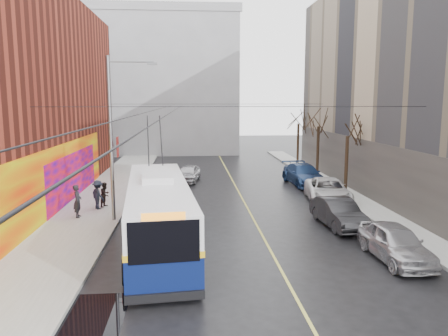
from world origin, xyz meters
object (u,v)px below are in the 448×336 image
at_px(tree_mid, 319,117).
at_px(pedestrian_b, 105,195).
at_px(tree_near, 348,125).
at_px(parked_car_b, 339,213).
at_px(parked_car_a, 395,243).
at_px(parked_car_d, 304,175).
at_px(streetlight_pole, 114,135).
at_px(pedestrian_a, 78,201).
at_px(pedestrian_c, 98,195).
at_px(tree_far, 299,116).
at_px(trolleybus, 158,213).
at_px(following_car, 188,173).
at_px(parked_car_c, 328,191).

distance_m(tree_mid, pedestrian_b, 19.58).
bearing_deg(tree_near, parked_car_b, -112.34).
bearing_deg(parked_car_b, parked_car_a, -86.53).
distance_m(parked_car_a, parked_car_b, 5.09).
distance_m(parked_car_a, parked_car_d, 16.80).
distance_m(streetlight_pole, pedestrian_b, 5.15).
bearing_deg(parked_car_d, pedestrian_b, -159.70).
distance_m(pedestrian_a, pedestrian_c, 1.99).
xyz_separation_m(tree_far, pedestrian_c, (-16.64, -17.46, -4.11)).
bearing_deg(trolleybus, parked_car_a, -19.68).
bearing_deg(tree_far, tree_mid, -90.00).
height_order(parked_car_b, following_car, parked_car_b).
distance_m(tree_near, parked_car_c, 5.13).
bearing_deg(parked_car_b, pedestrian_a, 165.55).
bearing_deg(pedestrian_b, streetlight_pole, -138.81).
distance_m(following_car, pedestrian_a, 12.88).
bearing_deg(parked_car_d, parked_car_b, -101.08).
distance_m(tree_near, tree_far, 14.00).
bearing_deg(tree_mid, tree_far, 90.00).
height_order(pedestrian_a, pedestrian_c, pedestrian_a).
distance_m(tree_far, parked_car_b, 22.45).
relative_size(trolleybus, parked_car_b, 2.72).
bearing_deg(pedestrian_a, parked_car_b, -104.21).
distance_m(tree_near, parked_car_a, 13.73).
distance_m(pedestrian_a, pedestrian_b, 2.65).
distance_m(trolleybus, parked_car_b, 9.71).
height_order(parked_car_d, following_car, parked_car_d).
xyz_separation_m(parked_car_b, pedestrian_a, (-14.20, 2.48, 0.32)).
bearing_deg(tree_far, parked_car_d, -101.27).
bearing_deg(pedestrian_b, pedestrian_c, 171.54).
distance_m(parked_car_c, following_car, 12.32).
height_order(parked_car_c, pedestrian_b, pedestrian_b).
height_order(parked_car_b, parked_car_d, parked_car_d).
relative_size(parked_car_c, pedestrian_b, 3.67).
distance_m(parked_car_c, pedestrian_b, 14.35).
height_order(parked_car_b, pedestrian_c, pedestrian_c).
bearing_deg(parked_car_b, tree_mid, 73.26).
relative_size(tree_near, following_car, 1.56).
xyz_separation_m(parked_car_b, following_car, (-8.02, 13.78, -0.06)).
bearing_deg(following_car, tree_far, 45.49).
bearing_deg(trolleybus, tree_mid, 48.41).
xyz_separation_m(parked_car_c, pedestrian_a, (-15.40, -3.12, 0.30)).
bearing_deg(pedestrian_a, parked_car_c, -82.84).
xyz_separation_m(streetlight_pole, parked_car_c, (13.14, 3.82, -4.07)).
bearing_deg(following_car, pedestrian_c, -109.85).
xyz_separation_m(parked_car_d, pedestrian_a, (-15.40, -9.26, 0.26)).
distance_m(trolleybus, pedestrian_b, 8.40).
bearing_deg(tree_mid, pedestrian_c, -147.84).
bearing_deg(streetlight_pole, trolleybus, -58.97).
bearing_deg(parked_car_d, pedestrian_a, -154.22).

